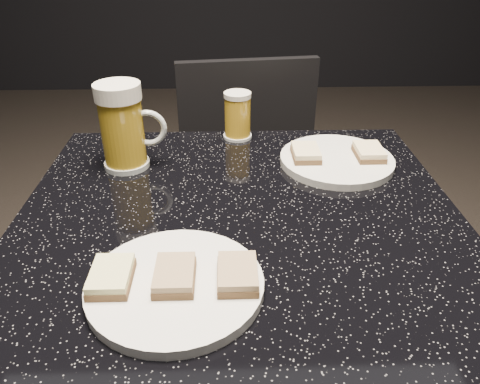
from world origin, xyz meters
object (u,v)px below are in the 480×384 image
at_px(plate_small, 337,160).
at_px(beer_tumbler, 238,116).
at_px(beer_mug, 123,126).
at_px(chair, 253,204).
at_px(plate_large, 175,285).
at_px(table, 240,332).

xyz_separation_m(plate_small, beer_tumbler, (-0.18, 0.13, 0.04)).
xyz_separation_m(beer_mug, chair, (0.25, 0.27, -0.33)).
bearing_deg(plate_large, chair, 77.51).
relative_size(beer_mug, beer_tumbler, 1.61).
height_order(table, beer_tumbler, beer_tumbler).
distance_m(plate_large, table, 0.31).
bearing_deg(beer_mug, plate_large, -70.98).
distance_m(plate_large, beer_tumbler, 0.48).
bearing_deg(beer_mug, beer_tumbler, 31.47).
bearing_deg(chair, table, -96.26).
bearing_deg(plate_large, beer_mug, 109.02).
bearing_deg(beer_mug, table, -42.94).
xyz_separation_m(table, beer_tumbler, (0.00, 0.32, 0.29)).
xyz_separation_m(plate_large, table, (0.09, 0.15, -0.25)).
bearing_deg(table, plate_large, -118.93).
distance_m(table, beer_tumbler, 0.43).
xyz_separation_m(plate_large, beer_tumbler, (0.09, 0.47, 0.04)).
bearing_deg(beer_mug, plate_small, -0.38).
relative_size(plate_large, table, 0.29).
distance_m(plate_small, table, 0.36).
bearing_deg(beer_tumbler, plate_large, -100.80).
height_order(table, chair, chair).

